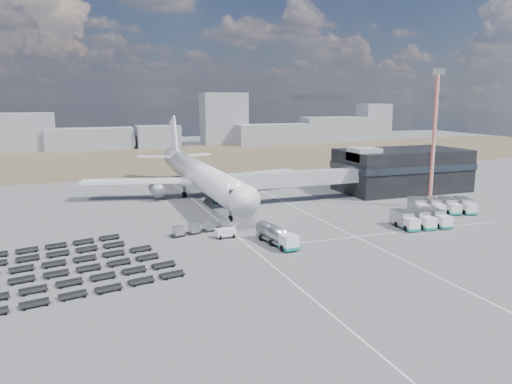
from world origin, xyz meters
name	(u,v)px	position (x,y,z in m)	size (l,w,h in m)	color
ground	(247,234)	(0.00, 0.00, 0.00)	(420.00, 420.00, 0.00)	#565659
grass_strip	(149,159)	(0.00, 110.00, 0.01)	(420.00, 90.00, 0.01)	brown
lane_markings	(293,224)	(9.77, 3.00, 0.01)	(47.12, 110.00, 0.01)	silver
terminal	(401,169)	(47.77, 23.96, 5.25)	(30.40, 16.40, 11.00)	black
jet_bridge	(286,180)	(15.90, 20.42, 5.05)	(30.30, 3.80, 7.05)	#939399
airliner	(199,174)	(0.00, 32.38, 5.29)	(51.59, 64.53, 17.62)	white
skyline	(139,132)	(1.87, 152.73, 7.16)	(295.86, 24.24, 24.54)	gray
fuel_tanker	(277,235)	(2.24, -7.63, 1.49)	(3.69, 9.47, 2.98)	white
pushback_tug	(226,233)	(-4.00, -1.12, 0.72)	(3.19, 1.79, 1.45)	white
catering_truck	(222,194)	(3.70, 27.05, 1.53)	(5.05, 7.04, 2.99)	white
service_trucks_near	(421,219)	(30.03, -6.29, 1.42)	(9.11, 7.21, 2.61)	white
service_trucks_far	(442,206)	(40.91, 1.30, 1.39)	(12.87, 9.37, 2.57)	white
uld_row	(202,227)	(-6.85, 3.19, 0.92)	(11.11, 4.25, 1.54)	black
baggage_dollies	(53,269)	(-29.60, -8.92, 0.36)	(30.72, 28.05, 0.73)	black
floodlight_mast	(434,139)	(42.28, 6.46, 13.96)	(2.66, 2.15, 27.86)	red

